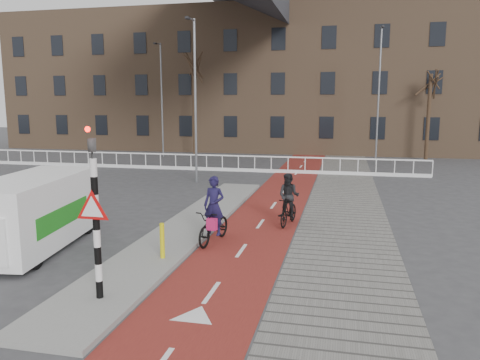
# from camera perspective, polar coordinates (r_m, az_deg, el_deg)

# --- Properties ---
(ground) EXTENTS (120.00, 120.00, 0.00)m
(ground) POSITION_cam_1_polar(r_m,az_deg,el_deg) (11.81, -9.25, -10.95)
(ground) COLOR #38383A
(ground) RESTS_ON ground
(bike_lane) EXTENTS (2.50, 60.00, 0.01)m
(bike_lane) POSITION_cam_1_polar(r_m,az_deg,el_deg) (20.83, 4.92, -1.95)
(bike_lane) COLOR maroon
(bike_lane) RESTS_ON ground
(sidewalk) EXTENTS (3.00, 60.00, 0.01)m
(sidewalk) POSITION_cam_1_polar(r_m,az_deg,el_deg) (20.66, 12.64, -2.24)
(sidewalk) COLOR slate
(sidewalk) RESTS_ON ground
(curb_island) EXTENTS (1.80, 16.00, 0.12)m
(curb_island) POSITION_cam_1_polar(r_m,az_deg,el_deg) (15.60, -6.18, -5.62)
(curb_island) COLOR gray
(curb_island) RESTS_ON ground
(traffic_signal) EXTENTS (0.80, 0.80, 3.68)m
(traffic_signal) POSITION_cam_1_polar(r_m,az_deg,el_deg) (9.76, -17.27, -3.40)
(traffic_signal) COLOR black
(traffic_signal) RESTS_ON curb_island
(bollard) EXTENTS (0.12, 0.12, 0.92)m
(bollard) POSITION_cam_1_polar(r_m,az_deg,el_deg) (12.28, -9.46, -7.31)
(bollard) COLOR #D2C80B
(bollard) RESTS_ON curb_island
(cyclist_near) EXTENTS (0.96, 1.98, 1.98)m
(cyclist_near) POSITION_cam_1_polar(r_m,az_deg,el_deg) (13.78, -3.18, -4.96)
(cyclist_near) COLOR black
(cyclist_near) RESTS_ON bike_lane
(cyclist_far) EXTENTS (0.84, 1.67, 1.76)m
(cyclist_far) POSITION_cam_1_polar(r_m,az_deg,el_deg) (15.78, 5.96, -2.90)
(cyclist_far) COLOR black
(cyclist_far) RESTS_ON bike_lane
(van) EXTENTS (2.55, 4.98, 2.05)m
(van) POSITION_cam_1_polar(r_m,az_deg,el_deg) (14.34, -23.91, -3.51)
(van) COLOR white
(van) RESTS_ON ground
(railing) EXTENTS (28.00, 0.10, 0.99)m
(railing) POSITION_cam_1_polar(r_m,az_deg,el_deg) (29.01, -5.99, 1.83)
(railing) COLOR silver
(railing) RESTS_ON ground
(townhouse_row) EXTENTS (46.00, 10.00, 15.90)m
(townhouse_row) POSITION_cam_1_polar(r_m,az_deg,el_deg) (43.03, 3.03, 14.31)
(townhouse_row) COLOR #7F6047
(townhouse_row) RESTS_ON ground
(tree_mid) EXTENTS (0.24, 0.24, 7.94)m
(tree_mid) POSITION_cam_1_polar(r_m,az_deg,el_deg) (36.92, -5.63, 9.13)
(tree_mid) COLOR #332316
(tree_mid) RESTS_ON ground
(tree_right) EXTENTS (0.26, 0.26, 6.12)m
(tree_right) POSITION_cam_1_polar(r_m,az_deg,el_deg) (36.20, 21.98, 7.07)
(tree_right) COLOR #332316
(tree_right) RESTS_ON ground
(streetlight_near) EXTENTS (0.12, 0.12, 8.21)m
(streetlight_near) POSITION_cam_1_polar(r_m,az_deg,el_deg) (24.17, -5.46, 9.38)
(streetlight_near) COLOR slate
(streetlight_near) RESTS_ON ground
(streetlight_left) EXTENTS (0.12, 0.12, 8.50)m
(streetlight_left) POSITION_cam_1_polar(r_m,az_deg,el_deg) (36.42, -9.50, 9.49)
(streetlight_left) COLOR slate
(streetlight_left) RESTS_ON ground
(streetlight_right) EXTENTS (0.12, 0.12, 8.92)m
(streetlight_right) POSITION_cam_1_polar(r_m,az_deg,el_deg) (32.41, 16.53, 9.65)
(streetlight_right) COLOR slate
(streetlight_right) RESTS_ON ground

